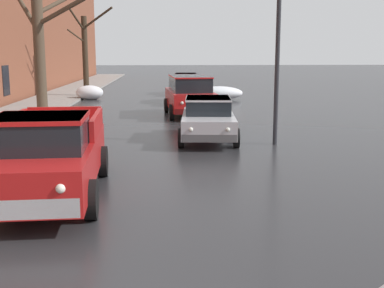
{
  "coord_description": "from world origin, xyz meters",
  "views": [
    {
      "loc": [
        0.83,
        -3.85,
        2.94
      ],
      "look_at": [
        1.35,
        6.62,
        0.98
      ],
      "focal_mm": 46.66,
      "sensor_mm": 36.0,
      "label": 1
    }
  ],
  "objects_px": {
    "sedan_green_parked_far_down_block": "(186,90)",
    "street_lamp_post": "(278,28)",
    "suv_red_parked_kerbside_mid": "(190,94)",
    "bare_tree_far_down_block": "(85,53)",
    "sedan_silver_parked_kerbside_close": "(208,118)",
    "pickup_truck_red_approaching_near_lane": "(47,155)",
    "sedan_maroon_queued_behind_truck": "(186,83)",
    "bare_tree_mid_block": "(40,24)"
  },
  "relations": [
    {
      "from": "sedan_green_parked_far_down_block",
      "to": "street_lamp_post",
      "type": "bearing_deg",
      "value": -79.79
    },
    {
      "from": "street_lamp_post",
      "to": "sedan_green_parked_far_down_block",
      "type": "bearing_deg",
      "value": 100.21
    },
    {
      "from": "sedan_silver_parked_kerbside_close",
      "to": "street_lamp_post",
      "type": "relative_size",
      "value": 0.63
    },
    {
      "from": "bare_tree_mid_block",
      "to": "sedan_green_parked_far_down_block",
      "type": "distance_m",
      "value": 10.26
    },
    {
      "from": "bare_tree_far_down_block",
      "to": "street_lamp_post",
      "type": "bearing_deg",
      "value": -63.02
    },
    {
      "from": "suv_red_parked_kerbside_mid",
      "to": "sedan_maroon_queued_behind_truck",
      "type": "distance_m",
      "value": 11.39
    },
    {
      "from": "suv_red_parked_kerbside_mid",
      "to": "sedan_green_parked_far_down_block",
      "type": "relative_size",
      "value": 1.06
    },
    {
      "from": "bare_tree_far_down_block",
      "to": "sedan_silver_parked_kerbside_close",
      "type": "distance_m",
      "value": 17.34
    },
    {
      "from": "sedan_silver_parked_kerbside_close",
      "to": "sedan_green_parked_far_down_block",
      "type": "xyz_separation_m",
      "value": [
        -0.26,
        12.1,
        0.0
      ]
    },
    {
      "from": "sedan_silver_parked_kerbside_close",
      "to": "street_lamp_post",
      "type": "bearing_deg",
      "value": -21.88
    },
    {
      "from": "bare_tree_mid_block",
      "to": "pickup_truck_red_approaching_near_lane",
      "type": "height_order",
      "value": "bare_tree_mid_block"
    },
    {
      "from": "bare_tree_far_down_block",
      "to": "sedan_maroon_queued_behind_truck",
      "type": "distance_m",
      "value": 6.98
    },
    {
      "from": "sedan_maroon_queued_behind_truck",
      "to": "suv_red_parked_kerbside_mid",
      "type": "bearing_deg",
      "value": -91.24
    },
    {
      "from": "bare_tree_mid_block",
      "to": "sedan_green_parked_far_down_block",
      "type": "xyz_separation_m",
      "value": [
        6.17,
        7.53,
        -3.25
      ]
    },
    {
      "from": "sedan_green_parked_far_down_block",
      "to": "street_lamp_post",
      "type": "xyz_separation_m",
      "value": [
        2.33,
        -12.93,
        2.86
      ]
    },
    {
      "from": "street_lamp_post",
      "to": "sedan_silver_parked_kerbside_close",
      "type": "bearing_deg",
      "value": 158.12
    },
    {
      "from": "pickup_truck_red_approaching_near_lane",
      "to": "sedan_maroon_queued_behind_truck",
      "type": "relative_size",
      "value": 1.25
    },
    {
      "from": "pickup_truck_red_approaching_near_lane",
      "to": "sedan_green_parked_far_down_block",
      "type": "height_order",
      "value": "pickup_truck_red_approaching_near_lane"
    },
    {
      "from": "bare_tree_far_down_block",
      "to": "sedan_maroon_queued_behind_truck",
      "type": "xyz_separation_m",
      "value": [
        6.41,
        1.86,
        -2.06
      ]
    },
    {
      "from": "bare_tree_mid_block",
      "to": "street_lamp_post",
      "type": "distance_m",
      "value": 10.08
    },
    {
      "from": "bare_tree_far_down_block",
      "to": "sedan_silver_parked_kerbside_close",
      "type": "bearing_deg",
      "value": -67.92
    },
    {
      "from": "bare_tree_far_down_block",
      "to": "sedan_maroon_queued_behind_truck",
      "type": "height_order",
      "value": "bare_tree_far_down_block"
    },
    {
      "from": "suv_red_parked_kerbside_mid",
      "to": "pickup_truck_red_approaching_near_lane",
      "type": "bearing_deg",
      "value": -105.01
    },
    {
      "from": "pickup_truck_red_approaching_near_lane",
      "to": "street_lamp_post",
      "type": "height_order",
      "value": "street_lamp_post"
    },
    {
      "from": "sedan_green_parked_far_down_block",
      "to": "bare_tree_mid_block",
      "type": "bearing_deg",
      "value": -129.33
    },
    {
      "from": "bare_tree_mid_block",
      "to": "bare_tree_far_down_block",
      "type": "relative_size",
      "value": 1.34
    },
    {
      "from": "bare_tree_far_down_block",
      "to": "street_lamp_post",
      "type": "xyz_separation_m",
      "value": [
        8.55,
        -16.79,
        0.8
      ]
    },
    {
      "from": "bare_tree_far_down_block",
      "to": "sedan_silver_parked_kerbside_close",
      "type": "relative_size",
      "value": 1.36
    },
    {
      "from": "bare_tree_far_down_block",
      "to": "pickup_truck_red_approaching_near_lane",
      "type": "bearing_deg",
      "value": -83.07
    },
    {
      "from": "sedan_silver_parked_kerbside_close",
      "to": "sedan_maroon_queued_behind_truck",
      "type": "xyz_separation_m",
      "value": [
        -0.07,
        17.81,
        0.0
      ]
    },
    {
      "from": "pickup_truck_red_approaching_near_lane",
      "to": "sedan_green_parked_far_down_block",
      "type": "distance_m",
      "value": 18.84
    },
    {
      "from": "sedan_maroon_queued_behind_truck",
      "to": "bare_tree_far_down_block",
      "type": "bearing_deg",
      "value": -163.81
    },
    {
      "from": "bare_tree_far_down_block",
      "to": "suv_red_parked_kerbside_mid",
      "type": "relative_size",
      "value": 1.21
    },
    {
      "from": "bare_tree_mid_block",
      "to": "sedan_maroon_queued_behind_truck",
      "type": "distance_m",
      "value": 15.05
    },
    {
      "from": "suv_red_parked_kerbside_mid",
      "to": "bare_tree_mid_block",
      "type": "bearing_deg",
      "value": -163.04
    },
    {
      "from": "sedan_silver_parked_kerbside_close",
      "to": "street_lamp_post",
      "type": "height_order",
      "value": "street_lamp_post"
    },
    {
      "from": "suv_red_parked_kerbside_mid",
      "to": "bare_tree_far_down_block",
      "type": "bearing_deg",
      "value": 122.9
    },
    {
      "from": "bare_tree_mid_block",
      "to": "sedan_maroon_queued_behind_truck",
      "type": "xyz_separation_m",
      "value": [
        6.36,
        13.25,
        -3.25
      ]
    },
    {
      "from": "bare_tree_mid_block",
      "to": "pickup_truck_red_approaching_near_lane",
      "type": "distance_m",
      "value": 11.72
    },
    {
      "from": "sedan_silver_parked_kerbside_close",
      "to": "suv_red_parked_kerbside_mid",
      "type": "bearing_deg",
      "value": 92.79
    },
    {
      "from": "street_lamp_post",
      "to": "suv_red_parked_kerbside_mid",
      "type": "bearing_deg",
      "value": 108.19
    },
    {
      "from": "bare_tree_far_down_block",
      "to": "street_lamp_post",
      "type": "distance_m",
      "value": 18.85
    }
  ]
}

